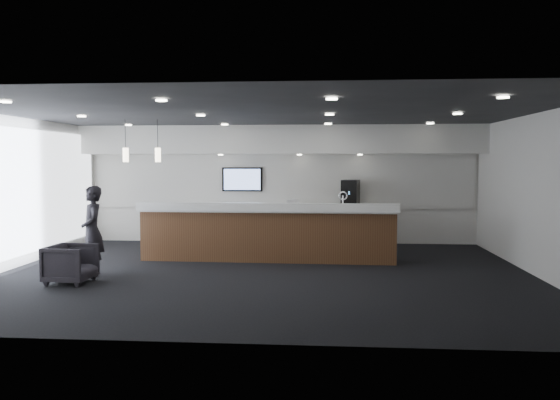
# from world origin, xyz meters

# --- Properties ---
(ground) EXTENTS (10.00, 10.00, 0.00)m
(ground) POSITION_xyz_m (0.00, 0.00, 0.00)
(ground) COLOR black
(ground) RESTS_ON ground
(ceiling) EXTENTS (10.00, 8.00, 0.02)m
(ceiling) POSITION_xyz_m (0.00, 0.00, 3.00)
(ceiling) COLOR #232326
(ceiling) RESTS_ON back_wall
(back_wall) EXTENTS (10.00, 0.02, 3.00)m
(back_wall) POSITION_xyz_m (0.00, 4.00, 1.50)
(back_wall) COLOR silver
(back_wall) RESTS_ON ground
(left_wall) EXTENTS (0.02, 8.00, 3.00)m
(left_wall) POSITION_xyz_m (-5.00, 0.00, 1.50)
(left_wall) COLOR silver
(left_wall) RESTS_ON ground
(right_wall) EXTENTS (0.02, 8.00, 3.00)m
(right_wall) POSITION_xyz_m (5.00, 0.00, 1.50)
(right_wall) COLOR silver
(right_wall) RESTS_ON ground
(soffit_bulkhead) EXTENTS (10.00, 0.90, 0.70)m
(soffit_bulkhead) POSITION_xyz_m (0.00, 3.55, 2.65)
(soffit_bulkhead) COLOR silver
(soffit_bulkhead) RESTS_ON back_wall
(alcove_panel) EXTENTS (9.80, 0.06, 1.40)m
(alcove_panel) POSITION_xyz_m (0.00, 3.97, 1.60)
(alcove_panel) COLOR silver
(alcove_panel) RESTS_ON back_wall
(window_blinds_wall) EXTENTS (0.04, 7.36, 2.55)m
(window_blinds_wall) POSITION_xyz_m (-4.96, 0.00, 1.50)
(window_blinds_wall) COLOR silver
(window_blinds_wall) RESTS_ON left_wall
(back_credenza) EXTENTS (5.06, 0.66, 0.95)m
(back_credenza) POSITION_xyz_m (-0.00, 3.64, 0.48)
(back_credenza) COLOR #9EA1A7
(back_credenza) RESTS_ON ground
(wall_tv) EXTENTS (1.05, 0.08, 0.62)m
(wall_tv) POSITION_xyz_m (-1.00, 3.91, 1.65)
(wall_tv) COLOR black
(wall_tv) RESTS_ON back_wall
(pendant_left) EXTENTS (0.12, 0.12, 0.30)m
(pendant_left) POSITION_xyz_m (-2.40, 0.80, 2.25)
(pendant_left) COLOR #FFEBC6
(pendant_left) RESTS_ON ceiling
(pendant_right) EXTENTS (0.12, 0.12, 0.30)m
(pendant_right) POSITION_xyz_m (-3.10, 0.80, 2.25)
(pendant_right) COLOR #FFEBC6
(pendant_right) RESTS_ON ceiling
(ceiling_can_lights) EXTENTS (7.00, 5.00, 0.02)m
(ceiling_can_lights) POSITION_xyz_m (0.00, 0.00, 2.97)
(ceiling_can_lights) COLOR white
(ceiling_can_lights) RESTS_ON ceiling
(service_counter) EXTENTS (5.46, 1.01, 1.49)m
(service_counter) POSITION_xyz_m (-0.09, 1.40, 0.57)
(service_counter) COLOR #4D2D19
(service_counter) RESTS_ON ground
(coffee_machine) EXTENTS (0.50, 0.57, 0.70)m
(coffee_machine) POSITION_xyz_m (1.78, 3.67, 1.30)
(coffee_machine) COLOR black
(coffee_machine) RESTS_ON back_credenza
(info_sign_left) EXTENTS (0.15, 0.05, 0.21)m
(info_sign_left) POSITION_xyz_m (0.26, 3.53, 1.05)
(info_sign_left) COLOR white
(info_sign_left) RESTS_ON back_credenza
(info_sign_right) EXTENTS (0.17, 0.05, 0.23)m
(info_sign_right) POSITION_xyz_m (0.40, 3.57, 1.06)
(info_sign_right) COLOR white
(info_sign_right) RESTS_ON back_credenza
(armchair) EXTENTS (0.78, 0.76, 0.68)m
(armchair) POSITION_xyz_m (-3.27, -1.09, 0.34)
(armchair) COLOR black
(armchair) RESTS_ON ground
(lounge_guest) EXTENTS (0.65, 0.73, 1.66)m
(lounge_guest) POSITION_xyz_m (-3.17, -0.41, 0.83)
(lounge_guest) COLOR black
(lounge_guest) RESTS_ON ground
(cup_0) EXTENTS (0.09, 0.09, 0.08)m
(cup_0) POSITION_xyz_m (1.26, 3.52, 0.99)
(cup_0) COLOR white
(cup_0) RESTS_ON back_credenza
(cup_1) EXTENTS (0.12, 0.12, 0.08)m
(cup_1) POSITION_xyz_m (1.12, 3.52, 0.99)
(cup_1) COLOR white
(cup_1) RESTS_ON back_credenza
(cup_2) EXTENTS (0.11, 0.11, 0.08)m
(cup_2) POSITION_xyz_m (0.98, 3.52, 0.99)
(cup_2) COLOR white
(cup_2) RESTS_ON back_credenza
(cup_3) EXTENTS (0.11, 0.11, 0.08)m
(cup_3) POSITION_xyz_m (0.84, 3.52, 0.99)
(cup_3) COLOR white
(cup_3) RESTS_ON back_credenza
(cup_4) EXTENTS (0.12, 0.12, 0.08)m
(cup_4) POSITION_xyz_m (0.70, 3.52, 0.99)
(cup_4) COLOR white
(cup_4) RESTS_ON back_credenza
(cup_5) EXTENTS (0.10, 0.10, 0.08)m
(cup_5) POSITION_xyz_m (0.56, 3.52, 0.99)
(cup_5) COLOR white
(cup_5) RESTS_ON back_credenza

